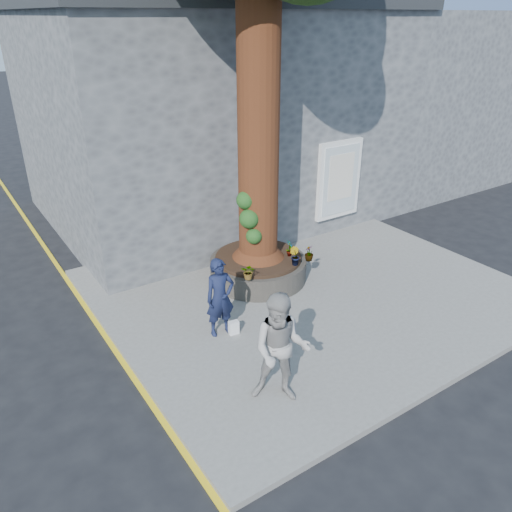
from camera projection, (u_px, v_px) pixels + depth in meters
ground at (280, 332)px, 10.25m from camera, size 120.00×120.00×0.00m
pavement at (307, 289)px, 11.73m from camera, size 9.00×8.00×0.12m
yellow_line at (120, 358)px, 9.48m from camera, size 0.10×30.00×0.01m
stone_shop at (211, 112)px, 15.51m from camera, size 10.30×8.30×6.30m
neighbour_shop at (389, 96)px, 19.58m from camera, size 6.00×8.00×6.00m
planter at (258, 267)px, 11.97m from camera, size 2.30×2.30×0.60m
man at (220, 298)px, 9.68m from camera, size 0.63×0.45×1.63m
woman at (281, 349)px, 7.92m from camera, size 1.20×1.17×1.95m
shopping_bag at (234, 328)px, 9.94m from camera, size 0.21×0.15×0.28m
plant_a at (289, 248)px, 11.75m from camera, size 0.25×0.25×0.41m
plant_b at (295, 256)px, 11.34m from camera, size 0.26×0.27×0.42m
plant_c at (309, 253)px, 11.54m from camera, size 0.29×0.29×0.38m
plant_d at (249, 272)px, 10.74m from camera, size 0.41×0.41×0.34m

